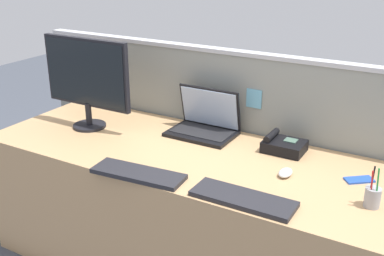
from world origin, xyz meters
name	(u,v)px	position (x,y,z in m)	size (l,w,h in m)	color
desk	(188,213)	(0.00, 0.00, 0.37)	(2.24, 0.82, 0.74)	tan
cubicle_divider	(224,146)	(0.00, 0.45, 0.61)	(2.66, 0.07, 1.21)	gray
desktop_monitor	(86,77)	(-0.69, 0.03, 1.05)	(0.59, 0.19, 0.53)	black
laptop	(205,122)	(-0.05, 0.28, 0.81)	(0.38, 0.26, 0.26)	black
desk_phone	(283,145)	(0.43, 0.26, 0.77)	(0.21, 0.17, 0.09)	black
keyboard_main	(243,199)	(0.46, -0.32, 0.75)	(0.45, 0.16, 0.02)	#232328
keyboard_spare	(138,174)	(-0.06, -0.35, 0.75)	(0.45, 0.15, 0.02)	#232328
computer_mouse_right_hand	(285,173)	(0.54, 0.00, 0.76)	(0.06, 0.10, 0.03)	silver
pen_cup	(372,197)	(0.95, -0.09, 0.79)	(0.07, 0.07, 0.18)	#99999E
cell_phone_blue_case	(359,180)	(0.85, 0.12, 0.74)	(0.06, 0.13, 0.01)	blue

